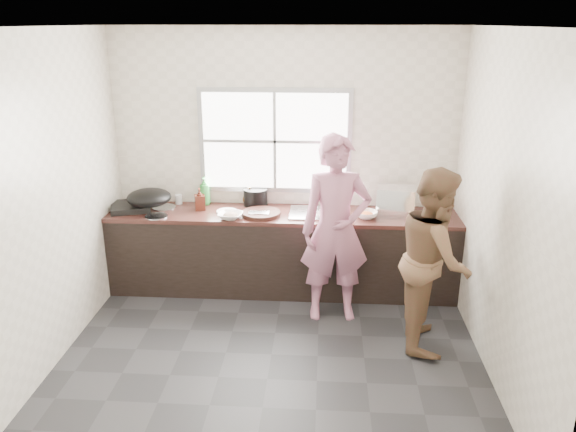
# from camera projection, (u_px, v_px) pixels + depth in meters

# --- Properties ---
(floor) EXTENTS (3.60, 3.20, 0.01)m
(floor) POSITION_uv_depth(u_px,v_px,m) (272.00, 355.00, 4.87)
(floor) COLOR #27272A
(floor) RESTS_ON ground
(ceiling) EXTENTS (3.60, 3.20, 0.01)m
(ceiling) POSITION_uv_depth(u_px,v_px,m) (268.00, 26.00, 3.98)
(ceiling) COLOR silver
(ceiling) RESTS_ON wall_back
(wall_back) EXTENTS (3.60, 0.01, 2.70)m
(wall_back) POSITION_uv_depth(u_px,v_px,m) (285.00, 160.00, 5.94)
(wall_back) COLOR beige
(wall_back) RESTS_ON ground
(wall_left) EXTENTS (0.01, 3.20, 2.70)m
(wall_left) POSITION_uv_depth(u_px,v_px,m) (48.00, 202.00, 4.54)
(wall_left) COLOR beige
(wall_left) RESTS_ON ground
(wall_right) EXTENTS (0.01, 3.20, 2.70)m
(wall_right) POSITION_uv_depth(u_px,v_px,m) (503.00, 212.00, 4.31)
(wall_right) COLOR beige
(wall_right) RESTS_ON ground
(wall_front) EXTENTS (3.60, 0.01, 2.70)m
(wall_front) POSITION_uv_depth(u_px,v_px,m) (240.00, 303.00, 2.91)
(wall_front) COLOR silver
(wall_front) RESTS_ON ground
(cabinet) EXTENTS (3.60, 0.62, 0.82)m
(cabinet) POSITION_uv_depth(u_px,v_px,m) (283.00, 253.00, 5.95)
(cabinet) COLOR black
(cabinet) RESTS_ON floor
(countertop) EXTENTS (3.60, 0.64, 0.04)m
(countertop) POSITION_uv_depth(u_px,v_px,m) (283.00, 215.00, 5.81)
(countertop) COLOR #361B16
(countertop) RESTS_ON cabinet
(sink) EXTENTS (0.55, 0.45, 0.02)m
(sink) POSITION_uv_depth(u_px,v_px,m) (316.00, 213.00, 5.78)
(sink) COLOR silver
(sink) RESTS_ON countertop
(faucet) EXTENTS (0.02, 0.02, 0.30)m
(faucet) POSITION_uv_depth(u_px,v_px,m) (317.00, 194.00, 5.92)
(faucet) COLOR silver
(faucet) RESTS_ON countertop
(window_frame) EXTENTS (1.60, 0.05, 1.10)m
(window_frame) POSITION_uv_depth(u_px,v_px,m) (275.00, 141.00, 5.86)
(window_frame) COLOR #9EA0A5
(window_frame) RESTS_ON wall_back
(window_glazing) EXTENTS (1.50, 0.01, 1.00)m
(window_glazing) POSITION_uv_depth(u_px,v_px,m) (275.00, 142.00, 5.84)
(window_glazing) COLOR white
(window_glazing) RESTS_ON window_frame
(woman) EXTENTS (0.65, 0.47, 1.67)m
(woman) POSITION_uv_depth(u_px,v_px,m) (335.00, 235.00, 5.25)
(woman) COLOR #BA6F8D
(woman) RESTS_ON floor
(person_side) EXTENTS (0.68, 0.83, 1.61)m
(person_side) POSITION_uv_depth(u_px,v_px,m) (434.00, 259.00, 4.82)
(person_side) COLOR brown
(person_side) RESTS_ON floor
(cutting_board) EXTENTS (0.41, 0.41, 0.04)m
(cutting_board) POSITION_uv_depth(u_px,v_px,m) (261.00, 213.00, 5.72)
(cutting_board) COLOR black
(cutting_board) RESTS_ON countertop
(cleaver) EXTENTS (0.21, 0.11, 0.01)m
(cleaver) POSITION_uv_depth(u_px,v_px,m) (259.00, 213.00, 5.67)
(cleaver) COLOR silver
(cleaver) RESTS_ON cutting_board
(bowl_mince) EXTENTS (0.28, 0.28, 0.06)m
(bowl_mince) POSITION_uv_depth(u_px,v_px,m) (230.00, 216.00, 5.62)
(bowl_mince) COLOR white
(bowl_mince) RESTS_ON countertop
(bowl_crabs) EXTENTS (0.21, 0.21, 0.06)m
(bowl_crabs) POSITION_uv_depth(u_px,v_px,m) (366.00, 215.00, 5.64)
(bowl_crabs) COLOR white
(bowl_crabs) RESTS_ON countertop
(bowl_held) EXTENTS (0.24, 0.24, 0.06)m
(bowl_held) POSITION_uv_depth(u_px,v_px,m) (323.00, 215.00, 5.64)
(bowl_held) COLOR silver
(bowl_held) RESTS_ON countertop
(black_pot) EXTENTS (0.33, 0.33, 0.18)m
(black_pot) POSITION_uv_depth(u_px,v_px,m) (256.00, 197.00, 6.01)
(black_pot) COLOR black
(black_pot) RESTS_ON countertop
(plate_food) EXTENTS (0.22, 0.22, 0.02)m
(plate_food) POSITION_uv_depth(u_px,v_px,m) (227.00, 211.00, 5.82)
(plate_food) COLOR white
(plate_food) RESTS_ON countertop
(bottle_green) EXTENTS (0.13, 0.13, 0.31)m
(bottle_green) POSITION_uv_depth(u_px,v_px,m) (205.00, 191.00, 6.02)
(bottle_green) COLOR green
(bottle_green) RESTS_ON countertop
(bottle_brown_tall) EXTENTS (0.12, 0.12, 0.21)m
(bottle_brown_tall) POSITION_uv_depth(u_px,v_px,m) (200.00, 200.00, 5.87)
(bottle_brown_tall) COLOR #441A11
(bottle_brown_tall) RESTS_ON countertop
(bottle_brown_short) EXTENTS (0.19, 0.19, 0.18)m
(bottle_brown_short) POSITION_uv_depth(u_px,v_px,m) (250.00, 197.00, 6.01)
(bottle_brown_short) COLOR #3C240F
(bottle_brown_short) RESTS_ON countertop
(glass_jar) EXTENTS (0.08, 0.08, 0.10)m
(glass_jar) POSITION_uv_depth(u_px,v_px,m) (179.00, 199.00, 6.07)
(glass_jar) COLOR silver
(glass_jar) RESTS_ON countertop
(burner) EXTENTS (0.51, 0.51, 0.06)m
(burner) POSITION_uv_depth(u_px,v_px,m) (131.00, 207.00, 5.90)
(burner) COLOR black
(burner) RESTS_ON countertop
(wok) EXTENTS (0.49, 0.49, 0.17)m
(wok) POSITION_uv_depth(u_px,v_px,m) (149.00, 198.00, 5.81)
(wok) COLOR black
(wok) RESTS_ON burner
(dish_rack) EXTENTS (0.41, 0.32, 0.28)m
(dish_rack) POSITION_uv_depth(u_px,v_px,m) (396.00, 201.00, 5.72)
(dish_rack) COLOR white
(dish_rack) RESTS_ON countertop
(pot_lid_left) EXTENTS (0.30, 0.30, 0.01)m
(pot_lid_left) POSITION_uv_depth(u_px,v_px,m) (156.00, 216.00, 5.68)
(pot_lid_left) COLOR silver
(pot_lid_left) RESTS_ON countertop
(pot_lid_right) EXTENTS (0.31, 0.31, 0.01)m
(pot_lid_right) POSITION_uv_depth(u_px,v_px,m) (164.00, 207.00, 5.95)
(pot_lid_right) COLOR #A9ABB0
(pot_lid_right) RESTS_ON countertop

